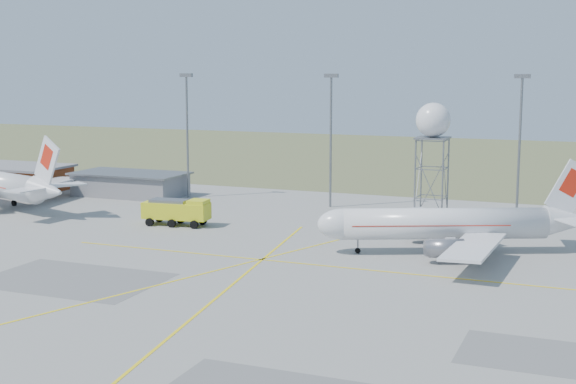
% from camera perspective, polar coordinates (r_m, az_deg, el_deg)
% --- Properties ---
extents(ground, '(400.00, 400.00, 0.00)m').
position_cam_1_polar(ground, '(62.05, -8.45, -11.28)').
color(ground, '#9A9994').
rests_on(ground, ground).
extents(grass_strip, '(400.00, 120.00, 0.03)m').
position_cam_1_polar(grass_strip, '(193.59, 13.02, 2.22)').
color(grass_strip, '#546A3A').
rests_on(grass_strip, ground).
extents(building_grey, '(19.00, 10.00, 3.90)m').
position_cam_1_polar(building_grey, '(137.83, -11.14, 0.56)').
color(building_grey, slate).
rests_on(building_grey, ground).
extents(mast_a, '(2.20, 0.50, 20.50)m').
position_cam_1_polar(mast_a, '(133.32, -7.18, 4.75)').
color(mast_a, slate).
rests_on(mast_a, ground).
extents(mast_b, '(2.20, 0.50, 20.50)m').
position_cam_1_polar(mast_b, '(123.10, 3.06, 4.48)').
color(mast_b, slate).
rests_on(mast_b, ground).
extents(mast_c, '(2.20, 0.50, 20.50)m').
position_cam_1_polar(mast_c, '(117.05, 16.17, 3.93)').
color(mast_c, slate).
rests_on(mast_c, ground).
extents(airliner_main, '(30.75, 28.70, 10.96)m').
position_cam_1_polar(airliner_main, '(94.71, 11.36, -2.27)').
color(airliner_main, silver).
rests_on(airliner_main, ground).
extents(radar_tower, '(4.63, 4.63, 16.76)m').
position_cam_1_polar(radar_tower, '(109.57, 10.22, 2.43)').
color(radar_tower, slate).
rests_on(radar_tower, ground).
extents(fire_truck, '(9.44, 4.48, 3.66)m').
position_cam_1_polar(fire_truck, '(110.46, -7.83, -1.47)').
color(fire_truck, yellow).
rests_on(fire_truck, ground).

